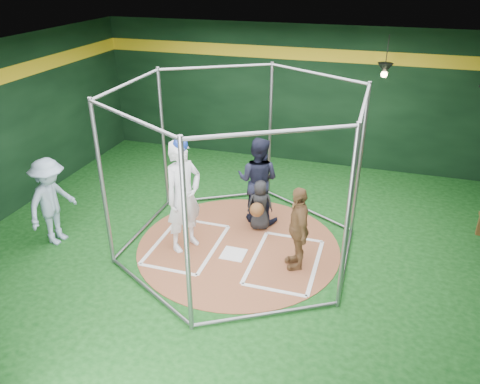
% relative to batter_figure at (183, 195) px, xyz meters
% --- Properties ---
extents(room_shell, '(10.10, 9.10, 3.53)m').
position_rel_batter_figure_xyz_m(room_shell, '(0.94, 0.31, 0.67)').
color(room_shell, '#0D3C10').
rests_on(room_shell, ground).
extents(clay_disc, '(3.80, 3.80, 0.01)m').
position_rel_batter_figure_xyz_m(clay_disc, '(0.94, 0.30, -1.08)').
color(clay_disc, '#965536').
rests_on(clay_disc, ground).
extents(home_plate, '(0.43, 0.43, 0.01)m').
position_rel_batter_figure_xyz_m(home_plate, '(0.94, -0.00, -1.06)').
color(home_plate, white).
rests_on(home_plate, clay_disc).
extents(batter_box_left, '(1.17, 1.77, 0.01)m').
position_rel_batter_figure_xyz_m(batter_box_left, '(-0.01, 0.05, -1.06)').
color(batter_box_left, white).
rests_on(batter_box_left, clay_disc).
extents(batter_box_right, '(1.17, 1.77, 0.01)m').
position_rel_batter_figure_xyz_m(batter_box_right, '(1.89, 0.05, -1.06)').
color(batter_box_right, white).
rests_on(batter_box_right, clay_disc).
extents(batting_cage, '(4.05, 4.67, 3.00)m').
position_rel_batter_figure_xyz_m(batting_cage, '(0.94, 0.30, 0.42)').
color(batting_cage, gray).
rests_on(batting_cage, ground).
extents(pendant_lamp_near, '(0.34, 0.34, 0.90)m').
position_rel_batter_figure_xyz_m(pendant_lamp_near, '(3.14, 3.90, 1.66)').
color(pendant_lamp_near, black).
rests_on(pendant_lamp_near, room_shell).
extents(batter_figure, '(0.80, 0.91, 2.17)m').
position_rel_batter_figure_xyz_m(batter_figure, '(0.00, 0.00, 0.00)').
color(batter_figure, white).
rests_on(batter_figure, clay_disc).
extents(visitor_leopard, '(0.69, 0.97, 1.52)m').
position_rel_batter_figure_xyz_m(visitor_leopard, '(2.09, 0.01, -0.31)').
color(visitor_leopard, '#9E7243').
rests_on(visitor_leopard, clay_disc).
extents(catcher_figure, '(0.58, 0.62, 1.04)m').
position_rel_batter_figure_xyz_m(catcher_figure, '(1.15, 1.04, -0.55)').
color(catcher_figure, black).
rests_on(catcher_figure, clay_disc).
extents(umpire, '(0.92, 0.74, 1.79)m').
position_rel_batter_figure_xyz_m(umpire, '(1.01, 1.38, -0.17)').
color(umpire, black).
rests_on(umpire, clay_disc).
extents(bystander_blue, '(0.74, 1.16, 1.70)m').
position_rel_batter_figure_xyz_m(bystander_blue, '(-2.43, -0.54, -0.23)').
color(bystander_blue, '#93ABC3').
rests_on(bystander_blue, ground).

